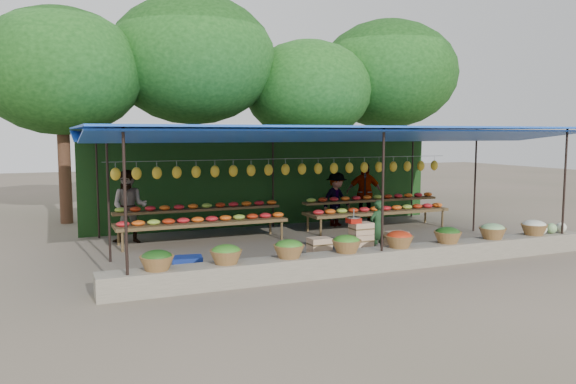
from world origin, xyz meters
name	(u,v)px	position (x,y,z in m)	size (l,w,h in m)	color
ground	(317,244)	(0.00, 0.00, 0.00)	(60.00, 60.00, 0.00)	brown
stone_curb	(377,259)	(0.00, -2.75, 0.20)	(10.60, 0.55, 0.40)	#656151
stall_canopy	(316,134)	(0.00, 0.07, 2.67)	(10.80, 6.60, 2.82)	black
produce_baskets	(373,242)	(-0.10, -2.75, 0.56)	(8.98, 0.58, 0.34)	brown
netting_backdrop	(270,182)	(0.00, 3.15, 1.25)	(10.60, 0.06, 2.50)	#1F4317
tree_row	(252,73)	(0.50, 6.09, 4.70)	(16.51, 5.50, 7.12)	#381F14
fruit_table_left	(202,218)	(-2.49, 1.35, 0.61)	(4.21, 0.95, 0.93)	#46321C
fruit_table_right	(376,207)	(2.51, 1.35, 0.61)	(4.21, 0.95, 0.93)	#46321C
crate_counter	(360,244)	(0.20, -1.71, 0.31)	(2.36, 0.35, 0.77)	tan
weighing_scale	(354,220)	(0.04, -1.71, 0.84)	(0.29, 0.29, 0.31)	#B1180E
vendor_seated	(377,226)	(0.83, -1.40, 0.60)	(0.43, 0.28, 1.19)	#1A3A1D
customer_left	(129,207)	(-4.15, 1.89, 0.90)	(0.87, 0.68, 1.80)	slate
customer_mid	(336,199)	(1.70, 2.22, 0.78)	(1.00, 0.58, 1.56)	slate
customer_right	(364,193)	(2.72, 2.37, 0.91)	(1.06, 0.44, 1.81)	slate
blue_crate_front	(129,283)	(-4.73, -2.45, 0.15)	(0.51, 0.37, 0.31)	navy
blue_crate_back	(187,265)	(-3.55, -1.66, 0.17)	(0.57, 0.41, 0.34)	navy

